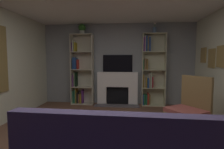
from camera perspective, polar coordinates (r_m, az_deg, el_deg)
wall_back_accent at (r=5.74m, az=1.84°, el=3.29°), size 4.80×0.06×2.51m
fireplace at (r=5.67m, az=1.72°, el=-4.11°), size 1.34×0.51×1.01m
tv at (r=5.68m, az=1.80°, el=3.49°), size 0.92×0.06×0.53m
bookshelf_left at (r=5.81m, az=-9.89°, el=0.58°), size 0.68×0.34×2.17m
bookshelf_right at (r=5.64m, az=12.00°, el=1.14°), size 0.68×0.30×2.17m
potted_plant at (r=5.82m, az=-9.39°, el=14.02°), size 0.22×0.22×0.31m
vase_with_flowers at (r=5.66m, az=13.17°, el=13.59°), size 0.11×0.11×0.31m
armchair at (r=3.77m, az=23.30°, el=-9.03°), size 0.83×0.85×1.09m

